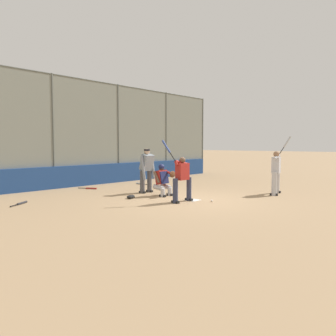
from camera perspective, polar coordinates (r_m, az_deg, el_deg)
name	(u,v)px	position (r m, az deg, el deg)	size (l,w,h in m)	color
ground_plane	(193,200)	(11.13, 4.29, -5.61)	(160.00, 160.00, 0.00)	#9E7F5B
home_plate_marker	(193,200)	(11.13, 4.29, -5.58)	(0.43, 0.43, 0.01)	white
backstop_fence	(88,131)	(15.62, -13.70, 6.35)	(17.44, 0.08, 4.85)	#515651
padding_wall	(90,175)	(15.59, -13.37, -1.17)	(17.01, 0.18, 0.94)	navy
bleachers_beyond	(20,171)	(17.26, -24.40, -0.54)	(12.15, 3.05, 1.80)	slate
batter_at_plate	(182,178)	(10.67, 2.45, -1.68)	(0.96, 0.61, 2.03)	#2D334C
catcher_behind_plate	(163,179)	(11.96, -0.87, -2.00)	(0.62, 0.72, 1.17)	#B7B7BC
umpire_home	(147,169)	(12.72, -3.73, -0.20)	(0.70, 0.44, 1.71)	#4C4C51
batter_on_deck	(276,171)	(12.98, 18.32, -0.47)	(1.13, 0.55, 2.20)	#B7B7BC
spare_bat_near_backstop	(90,188)	(14.21, -13.44, -3.46)	(0.48, 0.74, 0.07)	black
spare_bat_by_padding	(141,184)	(15.46, -4.74, -2.75)	(0.11, 0.92, 0.07)	black
spare_bat_third_base_side	(21,203)	(11.33, -24.25, -5.63)	(0.73, 0.53, 0.07)	black
fielding_glove_on_dirt	(131,197)	(11.51, -6.50, -5.01)	(0.34, 0.26, 0.12)	black
baseball_loose	(212,201)	(10.86, 7.62, -5.68)	(0.07, 0.07, 0.07)	white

